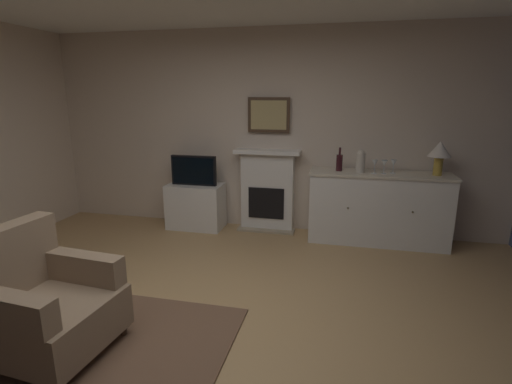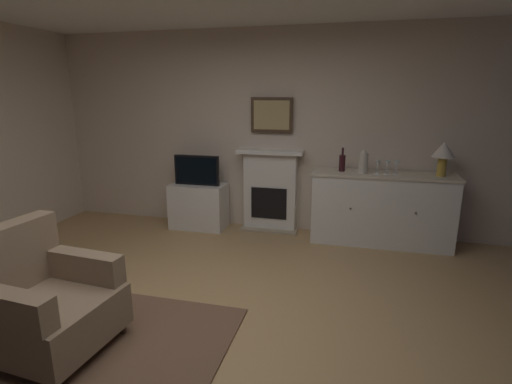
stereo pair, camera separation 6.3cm
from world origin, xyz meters
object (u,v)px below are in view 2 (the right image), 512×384
object	(u,v)px
table_lamp	(444,152)
tv_set	(197,170)
vase_decorative	(363,162)
armchair	(42,301)
framed_picture	(272,115)
wine_glass_left	(378,164)
fireplace_unit	(270,190)
wine_bottle	(342,163)
wine_glass_center	(387,164)
wine_glass_right	(397,164)
sideboard_cabinet	(381,209)
tv_cabinet	(199,206)

from	to	relation	value
table_lamp	tv_set	world-z (taller)	table_lamp
table_lamp	vase_decorative	size ratio (longest dim) A/B	1.42
armchair	framed_picture	bearing A→B (deg)	71.00
framed_picture	table_lamp	bearing A→B (deg)	-6.18
framed_picture	tv_set	world-z (taller)	framed_picture
wine_glass_left	tv_set	size ratio (longest dim) A/B	0.27
fireplace_unit	wine_bottle	world-z (taller)	wine_bottle
fireplace_unit	wine_glass_left	size ratio (longest dim) A/B	6.67
fireplace_unit	wine_glass_center	world-z (taller)	fireplace_unit
wine_glass_left	wine_glass_right	bearing A→B (deg)	14.58
wine_glass_left	vase_decorative	bearing A→B (deg)	179.27
tv_set	armchair	size ratio (longest dim) A/B	0.67
sideboard_cabinet	wine_glass_left	xyz separation A→B (m)	(-0.08, -0.05, 0.56)
framed_picture	tv_set	size ratio (longest dim) A/B	0.89
framed_picture	fireplace_unit	bearing A→B (deg)	-90.00
table_lamp	tv_set	xyz separation A→B (m)	(-3.03, -0.01, -0.35)
table_lamp	framed_picture	bearing A→B (deg)	173.82
wine_glass_right	tv_cabinet	bearing A→B (deg)	179.78
wine_glass_right	fireplace_unit	bearing A→B (deg)	173.72
fireplace_unit	wine_glass_left	bearing A→B (deg)	-9.68
wine_bottle	wine_glass_center	xyz separation A→B (m)	(0.52, -0.07, 0.01)
sideboard_cabinet	tv_cabinet	size ratio (longest dim) A/B	2.25
wine_bottle	tv_set	distance (m)	1.91
table_lamp	armchair	xyz separation A→B (m)	(-3.08, -2.76, -0.78)
wine_glass_left	table_lamp	bearing A→B (deg)	4.19
framed_picture	sideboard_cabinet	distance (m)	1.82
vase_decorative	armchair	xyz separation A→B (m)	(-2.21, -2.71, -0.64)
sideboard_cabinet	tv_cabinet	world-z (taller)	sideboard_cabinet
fireplace_unit	sideboard_cabinet	bearing A→B (deg)	-7.08
fireplace_unit	tv_set	bearing A→B (deg)	-169.23
sideboard_cabinet	vase_decorative	world-z (taller)	vase_decorative
tv_cabinet	sideboard_cabinet	bearing A→B (deg)	-0.36
table_lamp	armchair	bearing A→B (deg)	-138.16
sideboard_cabinet	armchair	bearing A→B (deg)	-131.64
wine_bottle	wine_glass_left	xyz separation A→B (m)	(0.41, -0.07, 0.01)
wine_glass_left	armchair	world-z (taller)	wine_glass_left
table_lamp	tv_cabinet	distance (m)	3.15
fireplace_unit	tv_cabinet	xyz separation A→B (m)	(-0.97, -0.16, -0.24)
vase_decorative	tv_cabinet	size ratio (longest dim) A/B	0.38
tv_set	wine_glass_left	bearing A→B (deg)	-1.08
wine_glass_left	framed_picture	bearing A→B (deg)	168.45
sideboard_cabinet	tv_set	xyz separation A→B (m)	(-2.40, -0.01, 0.37)
wine_glass_right	tv_cabinet	distance (m)	2.63
wine_glass_right	wine_glass_left	bearing A→B (deg)	-165.42
sideboard_cabinet	wine_glass_center	xyz separation A→B (m)	(0.03, -0.05, 0.56)
table_lamp	tv_cabinet	bearing A→B (deg)	179.72
framed_picture	vase_decorative	world-z (taller)	framed_picture
fireplace_unit	armchair	xyz separation A→B (m)	(-1.03, -2.94, -0.17)
table_lamp	vase_decorative	world-z (taller)	table_lamp
wine_bottle	vase_decorative	size ratio (longest dim) A/B	1.03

